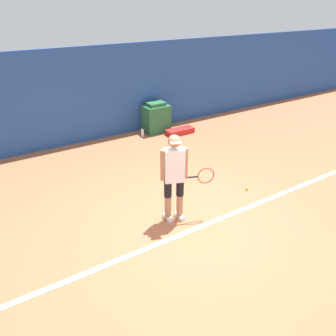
{
  "coord_description": "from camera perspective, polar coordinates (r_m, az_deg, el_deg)",
  "views": [
    {
      "loc": [
        -2.84,
        -3.88,
        3.65
      ],
      "look_at": [
        -0.13,
        0.49,
        0.98
      ],
      "focal_mm": 35.0,
      "sensor_mm": 36.0,
      "label": 1
    }
  ],
  "objects": [
    {
      "name": "ground_plane",
      "position": [
        6.03,
        3.57,
        -9.79
      ],
      "size": [
        24.0,
        24.0,
        0.0
      ],
      "primitive_type": "plane",
      "color": "#B76642"
    },
    {
      "name": "back_wall",
      "position": [
        9.42,
        -13.51,
        12.19
      ],
      "size": [
        24.0,
        0.1,
        2.57
      ],
      "color": "#234C99",
      "rests_on": "ground_plane"
    },
    {
      "name": "court_baseline",
      "position": [
        5.92,
        4.58,
        -10.63
      ],
      "size": [
        21.6,
        0.1,
        0.01
      ],
      "color": "white",
      "rests_on": "ground_plane"
    },
    {
      "name": "tennis_player",
      "position": [
        5.67,
        1.19,
        -1.2
      ],
      "size": [
        0.92,
        0.43,
        1.67
      ],
      "rotation": [
        0.0,
        0.0,
        -0.36
      ],
      "color": "#A37556",
      "rests_on": "ground_plane"
    },
    {
      "name": "tennis_ball",
      "position": [
        7.22,
        13.58,
        -3.45
      ],
      "size": [
        0.07,
        0.07,
        0.07
      ],
      "color": "#D1E533",
      "rests_on": "ground_plane"
    },
    {
      "name": "covered_chair",
      "position": [
        10.06,
        -2.11,
        8.78
      ],
      "size": [
        0.75,
        0.57,
        0.91
      ],
      "color": "#28663D",
      "rests_on": "ground_plane"
    },
    {
      "name": "equipment_bag",
      "position": [
        9.94,
        2.1,
        6.42
      ],
      "size": [
        0.86,
        0.34,
        0.16
      ],
      "color": "#B2231E",
      "rests_on": "ground_plane"
    },
    {
      "name": "water_bottle",
      "position": [
        9.75,
        -4.46,
        6.14
      ],
      "size": [
        0.08,
        0.08,
        0.25
      ],
      "color": "white",
      "rests_on": "ground_plane"
    }
  ]
}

